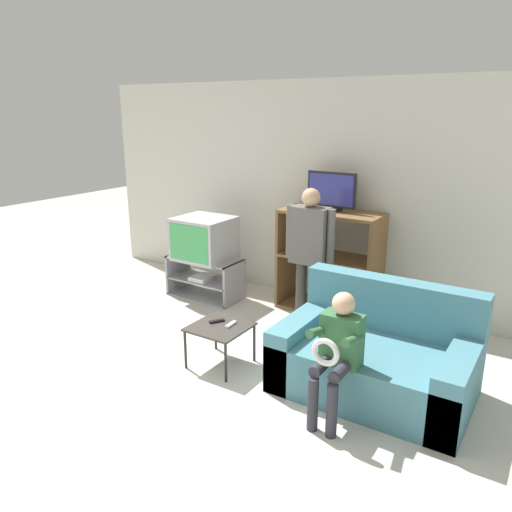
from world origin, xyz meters
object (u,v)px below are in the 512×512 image
Objects in this scene: media_shelf at (329,261)px; couch at (376,358)px; tv_stand at (205,278)px; snack_table at (220,330)px; person_standing_adult at (309,248)px; remote_control_black at (217,321)px; television_main at (204,238)px; remote_control_white at (231,324)px; person_seated_child at (337,348)px; television_flat at (331,193)px.

media_shelf reaches higher than couch.
snack_table is at bearing -47.30° from tv_stand.
couch is at bearing -34.79° from person_standing_adult.
tv_stand reaches higher than remote_control_black.
remote_control_white is at bearing -44.12° from television_main.
person_seated_child is (2.43, -1.51, 0.34)m from tv_stand.
television_flat is 1.99m from remote_control_black.
remote_control_black is at bearing -100.86° from television_flat.
remote_control_white is (1.28, -1.24, 0.15)m from tv_stand.
couch reaches higher than remote_control_black.
television_flat reaches higher than remote_control_black.
television_flat reaches higher than snack_table.
remote_control_black is 0.15m from remote_control_white.
media_shelf is at bearing 81.07° from snack_table.
tv_stand is 1.72m from person_standing_adult.
television_main reaches higher than remote_control_white.
television_flat is 0.37× the size of person_standing_adult.
media_shelf reaches higher than remote_control_white.
media_shelf reaches higher than tv_stand.
television_flat reaches higher than person_seated_child.
television_main is 1.70m from remote_control_black.
person_seated_child is (0.87, -1.25, -0.34)m from person_standing_adult.
person_standing_adult reaches higher than person_seated_child.
television_main is 0.42× the size of couch.
remote_control_black is 1.21m from person_standing_adult.
remote_control_black is at bearing 145.95° from snack_table.
television_flat reaches higher than media_shelf.
television_main is 1.14× the size of television_flat.
television_main is at bearing -162.03° from television_flat.
person_standing_adult is (0.35, 1.05, 0.58)m from snack_table.
couch is (1.42, 0.31, -0.11)m from remote_control_black.
media_shelf is 8.17× the size of remote_control_black.
media_shelf is 2.15m from person_seated_child.
remote_control_white is 0.09× the size of couch.
television_flat is (-0.02, 0.02, 0.78)m from media_shelf.
person_seated_child is (1.30, -0.25, 0.19)m from remote_control_black.
media_shelf reaches higher than remote_control_black.
snack_table is 3.45× the size of remote_control_white.
remote_control_black is (1.11, -1.24, -0.36)m from television_main.
snack_table is 3.45× the size of remote_control_black.
tv_stand is at bearing 159.67° from couch.
person_seated_child reaches higher than couch.
couch is at bearing -51.98° from media_shelf.
television_flat is 1.97m from remote_control_white.
remote_control_black is at bearing -179.18° from remote_control_white.
remote_control_black is 1.34m from person_seated_child.
couch is at bearing -20.10° from television_main.
tv_stand reaches higher than remote_control_white.
television_main reaches higher than remote_control_black.
media_shelf reaches higher than snack_table.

